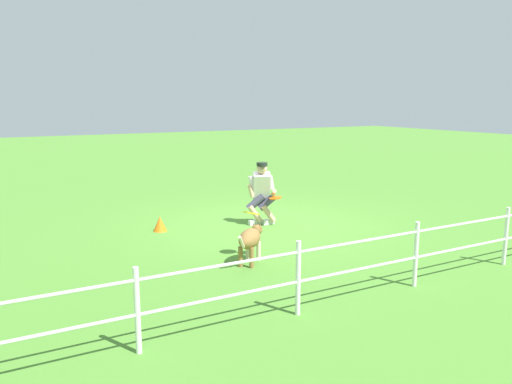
# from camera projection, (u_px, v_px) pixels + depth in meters

# --- Properties ---
(ground_plane) EXTENTS (60.00, 60.00, 0.00)m
(ground_plane) POSITION_uv_depth(u_px,v_px,m) (269.00, 225.00, 10.32)
(ground_plane) COLOR #4D872F
(person) EXTENTS (0.65, 0.69, 1.29)m
(person) POSITION_uv_depth(u_px,v_px,m) (262.00, 191.00, 10.27)
(person) COLOR silver
(person) RESTS_ON ground_plane
(dog) EXTENTS (0.79, 0.76, 0.57)m
(dog) POSITION_uv_depth(u_px,v_px,m) (251.00, 239.00, 7.87)
(dog) COLOR olive
(dog) RESTS_ON ground_plane
(frisbee_flying) EXTENTS (0.33, 0.34, 0.13)m
(frisbee_flying) POSITION_uv_depth(u_px,v_px,m) (251.00, 213.00, 8.10)
(frisbee_flying) COLOR yellow
(frisbee_held) EXTENTS (0.26, 0.25, 0.07)m
(frisbee_held) POSITION_uv_depth(u_px,v_px,m) (275.00, 198.00, 10.01)
(frisbee_held) COLOR #EC5B0D
(frisbee_held) RESTS_ON person
(fence) EXTENTS (15.44, 0.06, 0.91)m
(fence) POSITION_uv_depth(u_px,v_px,m) (416.00, 249.00, 6.84)
(fence) COLOR white
(fence) RESTS_ON ground_plane
(training_cone) EXTENTS (0.26, 0.26, 0.29)m
(training_cone) POSITION_uv_depth(u_px,v_px,m) (160.00, 224.00, 9.84)
(training_cone) COLOR orange
(training_cone) RESTS_ON ground_plane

